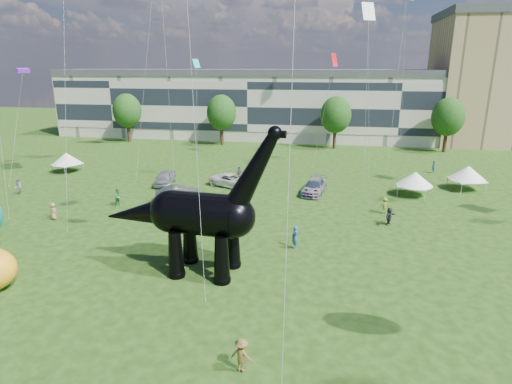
# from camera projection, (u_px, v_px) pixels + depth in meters

# --- Properties ---
(ground) EXTENTS (220.00, 220.00, 0.00)m
(ground) POSITION_uv_depth(u_px,v_px,m) (195.00, 308.00, 25.50)
(ground) COLOR #16330C
(ground) RESTS_ON ground
(terrace_row) EXTENTS (78.00, 11.00, 12.00)m
(terrace_row) POSITION_uv_depth(u_px,v_px,m) (253.00, 107.00, 83.62)
(terrace_row) COLOR beige
(terrace_row) RESTS_ON ground
(tree_far_left) EXTENTS (5.20, 5.20, 9.44)m
(tree_far_left) POSITION_uv_depth(u_px,v_px,m) (127.00, 108.00, 78.77)
(tree_far_left) COLOR #382314
(tree_far_left) RESTS_ON ground
(tree_mid_left) EXTENTS (5.20, 5.20, 9.44)m
(tree_mid_left) POSITION_uv_depth(u_px,v_px,m) (221.00, 110.00, 75.72)
(tree_mid_left) COLOR #382314
(tree_mid_left) RESTS_ON ground
(tree_mid_right) EXTENTS (5.20, 5.20, 9.44)m
(tree_mid_right) POSITION_uv_depth(u_px,v_px,m) (336.00, 112.00, 72.35)
(tree_mid_right) COLOR #382314
(tree_mid_right) RESTS_ON ground
(tree_far_right) EXTENTS (5.20, 5.20, 9.44)m
(tree_far_right) POSITION_uv_depth(u_px,v_px,m) (448.00, 114.00, 69.30)
(tree_far_right) COLOR #382314
(tree_far_right) RESTS_ON ground
(dinosaur_sculpture) EXTENTS (13.22, 3.86, 10.79)m
(dinosaur_sculpture) POSITION_uv_depth(u_px,v_px,m) (196.00, 216.00, 29.02)
(dinosaur_sculpture) COLOR black
(dinosaur_sculpture) RESTS_ON ground
(car_silver) EXTENTS (2.60, 5.07, 1.65)m
(car_silver) POSITION_uv_depth(u_px,v_px,m) (165.00, 178.00, 51.56)
(car_silver) COLOR silver
(car_silver) RESTS_ON ground
(car_grey) EXTENTS (5.06, 3.77, 1.59)m
(car_grey) POSITION_uv_depth(u_px,v_px,m) (179.00, 193.00, 45.46)
(car_grey) COLOR slate
(car_grey) RESTS_ON ground
(car_white) EXTENTS (5.94, 4.40, 1.50)m
(car_white) POSITION_uv_depth(u_px,v_px,m) (231.00, 180.00, 50.74)
(car_white) COLOR white
(car_white) RESTS_ON ground
(car_dark) EXTENTS (2.93, 5.67, 1.57)m
(car_dark) POSITION_uv_depth(u_px,v_px,m) (314.00, 187.00, 47.98)
(car_dark) COLOR #595960
(car_dark) RESTS_ON ground
(gazebo_near) EXTENTS (5.00, 5.00, 2.71)m
(gazebo_near) POSITION_uv_depth(u_px,v_px,m) (415.00, 179.00, 46.93)
(gazebo_near) COLOR white
(gazebo_near) RESTS_ON ground
(gazebo_far) EXTENTS (5.03, 5.03, 2.81)m
(gazebo_far) POSITION_uv_depth(u_px,v_px,m) (468.00, 173.00, 49.17)
(gazebo_far) COLOR white
(gazebo_far) RESTS_ON ground
(gazebo_left) EXTENTS (4.94, 4.94, 2.65)m
(gazebo_left) POSITION_uv_depth(u_px,v_px,m) (67.00, 159.00, 57.33)
(gazebo_left) COLOR white
(gazebo_left) RESTS_ON ground
(visitors) EXTENTS (48.49, 43.24, 1.89)m
(visitors) POSITION_uv_depth(u_px,v_px,m) (224.00, 210.00, 40.03)
(visitors) COLOR #8E909C
(visitors) RESTS_ON ground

